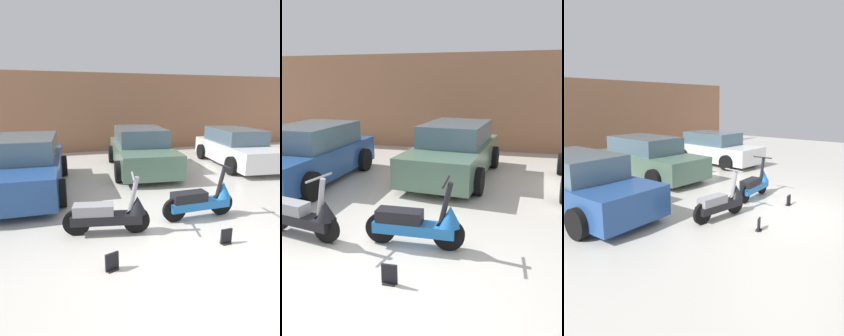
% 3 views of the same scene
% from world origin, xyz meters
% --- Properties ---
extents(ground_plane, '(28.00, 28.00, 0.00)m').
position_xyz_m(ground_plane, '(0.00, 0.00, 0.00)').
color(ground_plane, beige).
extents(wall_back, '(19.60, 0.12, 3.42)m').
position_xyz_m(wall_back, '(0.00, 8.61, 1.71)').
color(wall_back, '#9E6B4C').
rests_on(wall_back, ground_plane).
extents(scooter_front_left, '(1.50, 0.60, 1.05)m').
position_xyz_m(scooter_front_left, '(-1.27, 0.83, 0.37)').
color(scooter_front_left, black).
rests_on(scooter_front_left, ground_plane).
extents(scooter_front_right, '(1.53, 0.55, 1.06)m').
position_xyz_m(scooter_front_right, '(0.58, 0.99, 0.38)').
color(scooter_front_right, black).
rests_on(scooter_front_right, ground_plane).
extents(car_rear_left, '(2.03, 4.11, 1.39)m').
position_xyz_m(car_rear_left, '(-2.98, 3.68, 0.66)').
color(car_rear_left, navy).
rests_on(car_rear_left, ground_plane).
extents(car_rear_center, '(2.25, 4.22, 1.39)m').
position_xyz_m(car_rear_center, '(0.44, 4.98, 0.66)').
color(car_rear_center, '#51705B').
rests_on(car_rear_center, ground_plane).
extents(car_rear_right, '(2.11, 3.92, 1.29)m').
position_xyz_m(car_rear_right, '(3.93, 4.68, 0.62)').
color(car_rear_right, white).
rests_on(car_rear_right, ground_plane).
extents(placard_near_left_scooter, '(0.20, 0.16, 0.26)m').
position_xyz_m(placard_near_left_scooter, '(-1.43, -0.20, 0.11)').
color(placard_near_left_scooter, black).
rests_on(placard_near_left_scooter, ground_plane).
extents(placard_near_right_scooter, '(0.20, 0.13, 0.26)m').
position_xyz_m(placard_near_right_scooter, '(0.49, -0.02, 0.11)').
color(placard_near_right_scooter, black).
rests_on(placard_near_right_scooter, ground_plane).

